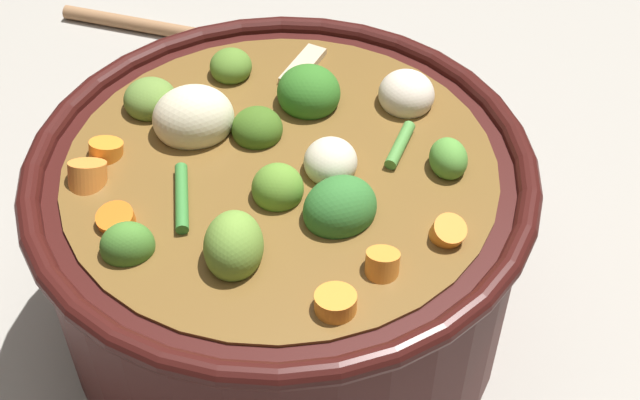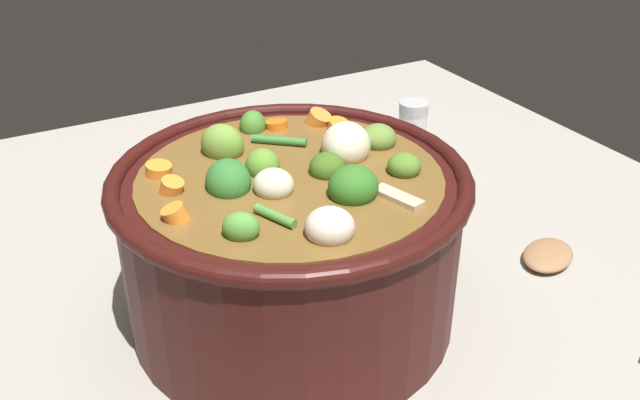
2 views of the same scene
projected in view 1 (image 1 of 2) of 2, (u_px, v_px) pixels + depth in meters
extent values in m
plane|color=#9E998E|center=(287.00, 316.00, 0.64)|extent=(1.10, 1.10, 0.00)
cylinder|color=#38110F|center=(284.00, 248.00, 0.59)|extent=(0.30, 0.30, 0.14)
torus|color=#38110F|center=(280.00, 168.00, 0.54)|extent=(0.31, 0.31, 0.01)
cylinder|color=brown|center=(284.00, 243.00, 0.58)|extent=(0.26, 0.26, 0.14)
ellipsoid|color=#557F2C|center=(231.00, 66.00, 0.59)|extent=(0.04, 0.04, 0.02)
ellipsoid|color=#47802D|center=(128.00, 246.00, 0.48)|extent=(0.04, 0.04, 0.03)
ellipsoid|color=#41671E|center=(257.00, 129.00, 0.55)|extent=(0.04, 0.04, 0.03)
ellipsoid|color=#337324|center=(309.00, 93.00, 0.57)|extent=(0.04, 0.04, 0.03)
ellipsoid|color=olive|center=(234.00, 246.00, 0.48)|extent=(0.05, 0.05, 0.04)
ellipsoid|color=#559739|center=(448.00, 159.00, 0.53)|extent=(0.03, 0.04, 0.02)
ellipsoid|color=#5E902E|center=(278.00, 188.00, 0.51)|extent=(0.04, 0.04, 0.03)
ellipsoid|color=olive|center=(150.00, 100.00, 0.57)|extent=(0.05, 0.05, 0.03)
ellipsoid|color=#347630|center=(340.00, 209.00, 0.50)|extent=(0.05, 0.05, 0.04)
cylinder|color=orange|center=(382.00, 267.00, 0.48)|extent=(0.03, 0.03, 0.02)
cylinder|color=orange|center=(116.00, 221.00, 0.50)|extent=(0.03, 0.03, 0.01)
cylinder|color=orange|center=(447.00, 234.00, 0.49)|extent=(0.03, 0.03, 0.02)
cylinder|color=orange|center=(88.00, 176.00, 0.52)|extent=(0.04, 0.03, 0.03)
cylinder|color=orange|center=(106.00, 151.00, 0.54)|extent=(0.03, 0.03, 0.02)
cylinder|color=orange|center=(336.00, 305.00, 0.46)|extent=(0.03, 0.03, 0.02)
ellipsoid|color=beige|center=(331.00, 162.00, 0.53)|extent=(0.05, 0.05, 0.03)
ellipsoid|color=beige|center=(193.00, 118.00, 0.55)|extent=(0.07, 0.06, 0.04)
ellipsoid|color=beige|center=(406.00, 94.00, 0.57)|extent=(0.05, 0.05, 0.03)
cylinder|color=#4F8F3E|center=(400.00, 145.00, 0.54)|extent=(0.04, 0.02, 0.01)
cylinder|color=#377E34|center=(182.00, 197.00, 0.51)|extent=(0.04, 0.04, 0.01)
cube|color=beige|center=(303.00, 66.00, 0.60)|extent=(0.05, 0.03, 0.01)
ellipsoid|color=#9B6E48|center=(109.00, 107.00, 0.79)|extent=(0.07, 0.08, 0.01)
cylinder|color=#9B6E48|center=(166.00, 29.00, 0.88)|extent=(0.11, 0.20, 0.01)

